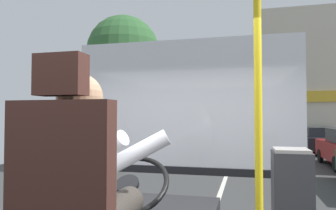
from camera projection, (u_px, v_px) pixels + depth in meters
ground at (226, 176)px, 10.36m from camera, size 18.00×44.00×0.06m
bus_driver at (86, 179)px, 1.57m from camera, size 0.77×0.62×0.80m
handrail_pole at (258, 127)px, 1.80m from camera, size 0.04×0.04×2.07m
windshield_panel at (184, 121)px, 3.47m from camera, size 2.50×0.08×1.48m
street_tree at (123, 53)px, 11.57m from camera, size 2.64×2.64×5.61m
parked_car_black at (319, 140)px, 16.76m from camera, size 1.86×4.14×1.38m
parked_car_white at (303, 133)px, 23.22m from camera, size 1.87×3.99×1.41m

